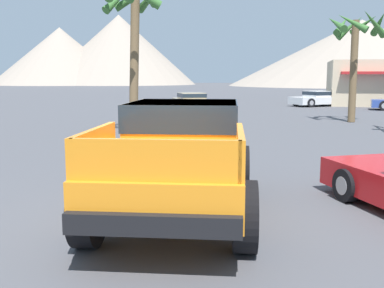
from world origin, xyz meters
The scene contains 7 objects.
ground_plane centered at (0.00, 0.00, 0.00)m, with size 320.00×320.00×0.00m, color #4C4C51.
orange_pickup_truck centered at (0.22, 0.35, 1.05)m, with size 2.89×5.23×1.81m.
parked_car_white centered at (3.78, 29.15, 0.60)m, with size 4.35×3.90×1.17m.
parked_car_tan centered at (-4.73, 22.76, 0.61)m, with size 3.59×4.81×1.18m.
palm_tree_tall centered at (4.93, 16.79, 4.12)m, with size 2.92×2.59×5.41m.
palm_tree_short centered at (-4.36, 10.42, 4.69)m, with size 2.96×3.13×6.12m.
distant_mountain_range centered at (-15.97, 114.54, 8.64)m, with size 132.78×65.64×19.92m.
Camera 1 is at (2.07, -6.91, 2.26)m, focal length 42.00 mm.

